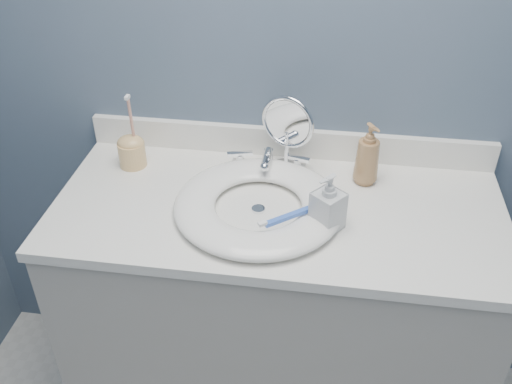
% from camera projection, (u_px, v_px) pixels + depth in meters
% --- Properties ---
extents(back_wall, '(2.20, 0.02, 2.40)m').
position_uv_depth(back_wall, '(292.00, 54.00, 1.58)').
color(back_wall, '#48596C').
rests_on(back_wall, ground).
extents(vanity_cabinet, '(1.20, 0.55, 0.85)m').
position_uv_depth(vanity_cabinet, '(275.00, 321.00, 1.80)').
color(vanity_cabinet, '#AFA9A0').
rests_on(vanity_cabinet, ground).
extents(countertop, '(1.22, 0.57, 0.03)m').
position_uv_depth(countertop, '(278.00, 210.00, 1.55)').
color(countertop, white).
rests_on(countertop, vanity_cabinet).
extents(backsplash, '(1.22, 0.02, 0.09)m').
position_uv_depth(backsplash, '(288.00, 142.00, 1.73)').
color(backsplash, white).
rests_on(backsplash, countertop).
extents(basin, '(0.45, 0.45, 0.04)m').
position_uv_depth(basin, '(258.00, 205.00, 1.51)').
color(basin, white).
rests_on(basin, countertop).
extents(drain, '(0.04, 0.04, 0.01)m').
position_uv_depth(drain, '(258.00, 209.00, 1.52)').
color(drain, silver).
rests_on(drain, countertop).
extents(faucet, '(0.25, 0.13, 0.07)m').
position_uv_depth(faucet, '(268.00, 163.00, 1.67)').
color(faucet, silver).
rests_on(faucet, countertop).
extents(makeup_mirror, '(0.16, 0.09, 0.24)m').
position_uv_depth(makeup_mirror, '(287.00, 131.00, 1.61)').
color(makeup_mirror, silver).
rests_on(makeup_mirror, countertop).
extents(soap_bottle_amber, '(0.10, 0.10, 0.18)m').
position_uv_depth(soap_bottle_amber, '(368.00, 154.00, 1.58)').
color(soap_bottle_amber, '#9E7347').
rests_on(soap_bottle_amber, countertop).
extents(soap_bottle_clear, '(0.10, 0.10, 0.16)m').
position_uv_depth(soap_bottle_clear, '(328.00, 202.00, 1.42)').
color(soap_bottle_clear, silver).
rests_on(soap_bottle_clear, countertop).
extents(toothbrush_holder, '(0.08, 0.08, 0.23)m').
position_uv_depth(toothbrush_holder, '(132.00, 150.00, 1.68)').
color(toothbrush_holder, '#E1B470').
rests_on(toothbrush_holder, countertop).
extents(toothbrush_lying, '(0.14, 0.12, 0.02)m').
position_uv_depth(toothbrush_lying, '(289.00, 216.00, 1.43)').
color(toothbrush_lying, blue).
rests_on(toothbrush_lying, basin).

